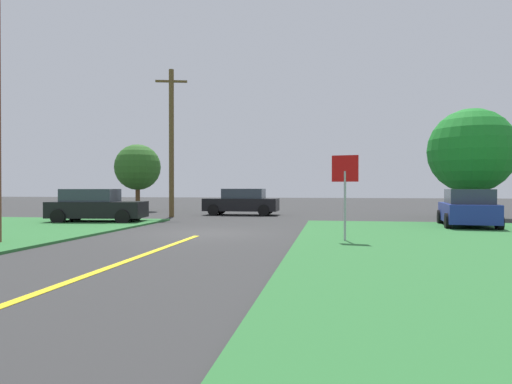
{
  "coord_description": "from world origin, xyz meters",
  "views": [
    {
      "loc": [
        4.58,
        -16.12,
        1.68
      ],
      "look_at": [
        1.26,
        4.02,
        1.49
      ],
      "focal_mm": 31.71,
      "sensor_mm": 36.0,
      "label": 1
    }
  ],
  "objects_px": {
    "stop_sign": "(345,181)",
    "car_approaching_junction": "(242,202)",
    "oak_tree_left": "(471,151)",
    "pine_tree_center": "(138,167)",
    "car_on_crossroad": "(468,209)",
    "utility_pole_mid": "(171,141)",
    "parked_car_near_building": "(96,206)"
  },
  "relations": [
    {
      "from": "car_on_crossroad",
      "to": "pine_tree_center",
      "type": "distance_m",
      "value": 22.01
    },
    {
      "from": "pine_tree_center",
      "to": "utility_pole_mid",
      "type": "bearing_deg",
      "value": -51.05
    },
    {
      "from": "stop_sign",
      "to": "car_on_crossroad",
      "type": "xyz_separation_m",
      "value": [
        5.21,
        6.01,
        -1.09
      ]
    },
    {
      "from": "stop_sign",
      "to": "car_approaching_junction",
      "type": "bearing_deg",
      "value": -55.15
    },
    {
      "from": "utility_pole_mid",
      "to": "pine_tree_center",
      "type": "relative_size",
      "value": 1.77
    },
    {
      "from": "oak_tree_left",
      "to": "pine_tree_center",
      "type": "bearing_deg",
      "value": 168.67
    },
    {
      "from": "car_on_crossroad",
      "to": "car_approaching_junction",
      "type": "height_order",
      "value": "same"
    },
    {
      "from": "stop_sign",
      "to": "oak_tree_left",
      "type": "xyz_separation_m",
      "value": [
        7.14,
        12.23,
        1.79
      ]
    },
    {
      "from": "utility_pole_mid",
      "to": "pine_tree_center",
      "type": "xyz_separation_m",
      "value": [
        -4.58,
        5.67,
        -1.22
      ]
    },
    {
      "from": "stop_sign",
      "to": "parked_car_near_building",
      "type": "height_order",
      "value": "stop_sign"
    },
    {
      "from": "parked_car_near_building",
      "to": "utility_pole_mid",
      "type": "bearing_deg",
      "value": 59.75
    },
    {
      "from": "stop_sign",
      "to": "parked_car_near_building",
      "type": "relative_size",
      "value": 0.58
    },
    {
      "from": "utility_pole_mid",
      "to": "pine_tree_center",
      "type": "height_order",
      "value": "utility_pole_mid"
    },
    {
      "from": "car_approaching_junction",
      "to": "pine_tree_center",
      "type": "relative_size",
      "value": 0.95
    },
    {
      "from": "car_approaching_junction",
      "to": "utility_pole_mid",
      "type": "xyz_separation_m",
      "value": [
        -3.62,
        -2.56,
        3.55
      ]
    },
    {
      "from": "stop_sign",
      "to": "car_approaching_junction",
      "type": "relative_size",
      "value": 0.59
    },
    {
      "from": "stop_sign",
      "to": "car_approaching_junction",
      "type": "height_order",
      "value": "stop_sign"
    },
    {
      "from": "car_on_crossroad",
      "to": "oak_tree_left",
      "type": "bearing_deg",
      "value": -10.58
    },
    {
      "from": "parked_car_near_building",
      "to": "pine_tree_center",
      "type": "distance_m",
      "value": 10.98
    },
    {
      "from": "pine_tree_center",
      "to": "stop_sign",
      "type": "bearing_deg",
      "value": -49.6
    },
    {
      "from": "car_on_crossroad",
      "to": "parked_car_near_building",
      "type": "bearing_deg",
      "value": 96.56
    },
    {
      "from": "pine_tree_center",
      "to": "car_approaching_junction",
      "type": "bearing_deg",
      "value": -20.79
    },
    {
      "from": "car_on_crossroad",
      "to": "oak_tree_left",
      "type": "distance_m",
      "value": 7.12
    },
    {
      "from": "stop_sign",
      "to": "utility_pole_mid",
      "type": "relative_size",
      "value": 0.32
    },
    {
      "from": "car_on_crossroad",
      "to": "utility_pole_mid",
      "type": "distance_m",
      "value": 15.81
    },
    {
      "from": "utility_pole_mid",
      "to": "stop_sign",
      "type": "bearing_deg",
      "value": -48.86
    },
    {
      "from": "parked_car_near_building",
      "to": "oak_tree_left",
      "type": "xyz_separation_m",
      "value": [
        18.63,
        6.18,
        2.88
      ]
    },
    {
      "from": "car_on_crossroad",
      "to": "oak_tree_left",
      "type": "height_order",
      "value": "oak_tree_left"
    },
    {
      "from": "car_on_crossroad",
      "to": "oak_tree_left",
      "type": "xyz_separation_m",
      "value": [
        1.93,
        6.21,
        2.88
      ]
    },
    {
      "from": "oak_tree_left",
      "to": "pine_tree_center",
      "type": "distance_m",
      "value": 21.59
    },
    {
      "from": "car_on_crossroad",
      "to": "car_approaching_junction",
      "type": "distance_m",
      "value": 13.25
    },
    {
      "from": "parked_car_near_building",
      "to": "car_on_crossroad",
      "type": "bearing_deg",
      "value": -7.02
    }
  ]
}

